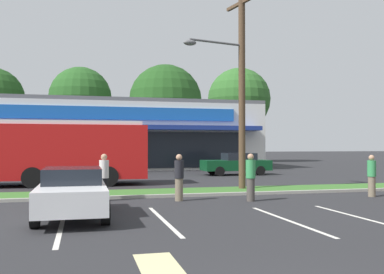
# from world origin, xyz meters

# --- Properties ---
(grass_median) EXTENTS (56.00, 2.20, 0.12)m
(grass_median) POSITION_xyz_m (0.00, 14.00, 0.06)
(grass_median) COLOR #386B28
(grass_median) RESTS_ON ground_plane
(curb_lip) EXTENTS (56.00, 0.24, 0.12)m
(curb_lip) POSITION_xyz_m (0.00, 12.78, 0.06)
(curb_lip) COLOR #99968C
(curb_lip) RESTS_ON ground_plane
(parking_stripe_0) EXTENTS (0.12, 4.80, 0.01)m
(parking_stripe_0) POSITION_xyz_m (-3.08, 7.31, 0.00)
(parking_stripe_0) COLOR silver
(parking_stripe_0) RESTS_ON ground_plane
(parking_stripe_1) EXTENTS (0.12, 4.80, 0.01)m
(parking_stripe_1) POSITION_xyz_m (-0.42, 7.71, 0.00)
(parking_stripe_1) COLOR silver
(parking_stripe_1) RESTS_ON ground_plane
(parking_stripe_2) EXTENTS (0.12, 4.80, 0.01)m
(parking_stripe_2) POSITION_xyz_m (2.85, 6.86, 0.00)
(parking_stripe_2) COLOR silver
(parking_stripe_2) RESTS_ON ground_plane
(parking_stripe_3) EXTENTS (0.12, 4.80, 0.01)m
(parking_stripe_3) POSITION_xyz_m (5.04, 6.77, 0.00)
(parking_stripe_3) COLOR silver
(parking_stripe_3) RESTS_ON ground_plane
(lot_arrow) EXTENTS (0.70, 1.60, 0.01)m
(lot_arrow) POSITION_xyz_m (-1.30, 3.38, 0.00)
(lot_arrow) COLOR beige
(lot_arrow) RESTS_ON ground_plane
(storefront_building) EXTENTS (28.71, 12.04, 5.80)m
(storefront_building) POSITION_xyz_m (-1.95, 35.35, 2.90)
(storefront_building) COLOR silver
(storefront_building) RESTS_ON ground_plane
(tree_mid_left) EXTENTS (6.84, 6.84, 10.67)m
(tree_mid_left) POSITION_xyz_m (-2.82, 45.62, 7.23)
(tree_mid_left) COLOR #473323
(tree_mid_left) RESTS_ON ground_plane
(tree_mid) EXTENTS (7.83, 7.83, 10.73)m
(tree_mid) POSITION_xyz_m (6.11, 42.24, 6.81)
(tree_mid) COLOR #473323
(tree_mid) RESTS_ON ground_plane
(tree_mid_right) EXTENTS (7.55, 7.55, 11.33)m
(tree_mid_right) POSITION_xyz_m (15.75, 45.51, 7.55)
(tree_mid_right) COLOR #473323
(tree_mid_right) RESTS_ON ground_plane
(utility_pole) EXTENTS (3.15, 2.37, 9.04)m
(utility_pole) POSITION_xyz_m (4.18, 14.25, 4.86)
(utility_pole) COLOR #4C3826
(utility_pole) RESTS_ON ground_plane
(city_bus) EXTENTS (12.99, 2.95, 3.25)m
(city_bus) POSITION_xyz_m (-5.81, 19.11, 1.77)
(city_bus) COLOR #B71414
(city_bus) RESTS_ON ground_plane
(car_0) EXTENTS (4.27, 2.00, 1.43)m
(car_0) POSITION_xyz_m (-2.09, 24.12, 0.74)
(car_0) COLOR black
(car_0) RESTS_ON ground_plane
(car_2) EXTENTS (1.92, 4.55, 1.40)m
(car_2) POSITION_xyz_m (-2.84, 8.81, 0.73)
(car_2) COLOR silver
(car_2) RESTS_ON ground_plane
(car_3) EXTENTS (4.61, 1.96, 1.50)m
(car_3) POSITION_xyz_m (7.65, 24.15, 0.77)
(car_3) COLOR #0C3F1E
(car_3) RESTS_ON ground_plane
(pedestrian_near_bench) EXTENTS (0.33, 0.33, 1.65)m
(pedestrian_near_bench) POSITION_xyz_m (8.56, 11.01, 0.83)
(pedestrian_near_bench) COLOR #726651
(pedestrian_near_bench) RESTS_ON ground_plane
(pedestrian_by_pole) EXTENTS (0.35, 0.35, 1.71)m
(pedestrian_by_pole) POSITION_xyz_m (0.87, 11.59, 0.86)
(pedestrian_by_pole) COLOR #726651
(pedestrian_by_pole) RESTS_ON ground_plane
(pedestrian_mid) EXTENTS (0.35, 0.35, 1.73)m
(pedestrian_mid) POSITION_xyz_m (3.38, 10.88, 0.87)
(pedestrian_mid) COLOR #47423D
(pedestrian_mid) RESTS_ON ground_plane
(pedestrian_far) EXTENTS (0.35, 0.35, 1.72)m
(pedestrian_far) POSITION_xyz_m (-1.80, 12.29, 0.87)
(pedestrian_far) COLOR black
(pedestrian_far) RESTS_ON ground_plane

